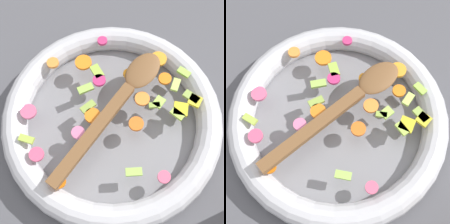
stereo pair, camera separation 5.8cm
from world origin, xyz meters
TOP-DOWN VIEW (x-y plane):
  - ground_plane at (0.00, 0.00)m, footprint 4.00×4.00m
  - skillet at (0.00, 0.00)m, footprint 0.43×0.43m
  - chopped_vegetables at (0.02, 0.00)m, footprint 0.34×0.32m
  - wooden_spoon at (0.02, -0.01)m, footprint 0.32×0.12m

SIDE VIEW (x-z plane):
  - ground_plane at x=0.00m, z-range 0.00..0.00m
  - skillet at x=0.00m, z-range 0.00..0.05m
  - chopped_vegetables at x=0.02m, z-range 0.05..0.06m
  - wooden_spoon at x=0.02m, z-range 0.06..0.07m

